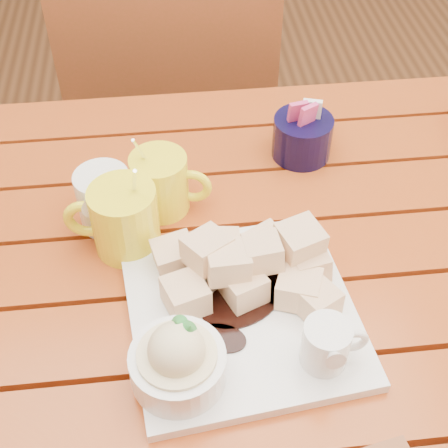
{
  "coord_description": "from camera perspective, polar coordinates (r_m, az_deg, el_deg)",
  "views": [
    {
      "loc": [
        -0.03,
        -0.56,
        1.39
      ],
      "look_at": [
        0.03,
        -0.01,
        0.82
      ],
      "focal_mm": 50.0,
      "sensor_mm": 36.0,
      "label": 1
    }
  ],
  "objects": [
    {
      "name": "table",
      "position": [
        0.93,
        -1.69,
        -7.47
      ],
      "size": [
        1.2,
        0.79,
        0.75
      ],
      "color": "#983813",
      "rests_on": "ground"
    },
    {
      "name": "dessert_plate",
      "position": [
        0.75,
        0.89,
        -8.02
      ],
      "size": [
        0.3,
        0.3,
        0.11
      ],
      "rotation": [
        0.0,
        0.0,
        0.11
      ],
      "color": "white",
      "rests_on": "table"
    },
    {
      "name": "coffee_mug_left",
      "position": [
        0.84,
        -9.25,
        0.49
      ],
      "size": [
        0.13,
        0.09,
        0.15
      ],
      "rotation": [
        0.0,
        0.0,
        -0.13
      ],
      "color": "yellow",
      "rests_on": "table"
    },
    {
      "name": "coffee_mug_right",
      "position": [
        0.89,
        -5.72,
        3.79
      ],
      "size": [
        0.12,
        0.08,
        0.14
      ],
      "rotation": [
        0.0,
        0.0,
        -0.24
      ],
      "color": "yellow",
      "rests_on": "table"
    },
    {
      "name": "cream_pitcher",
      "position": [
        0.88,
        -10.7,
        2.28
      ],
      "size": [
        0.11,
        0.09,
        0.09
      ],
      "rotation": [
        0.0,
        0.0,
        0.43
      ],
      "color": "white",
      "rests_on": "table"
    },
    {
      "name": "sugar_caddy",
      "position": [
        0.99,
        7.17,
        7.98
      ],
      "size": [
        0.09,
        0.09,
        0.1
      ],
      "color": "black",
      "rests_on": "table"
    },
    {
      "name": "chair_far",
      "position": [
        1.5,
        -4.5,
        10.71
      ],
      "size": [
        0.48,
        0.48,
        0.95
      ],
      "rotation": [
        0.0,
        0.0,
        3.06
      ],
      "color": "brown",
      "rests_on": "ground"
    }
  ]
}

